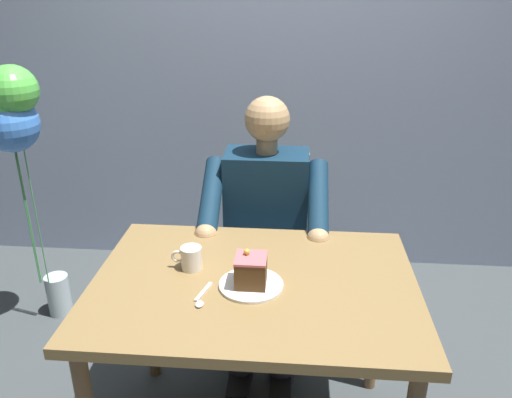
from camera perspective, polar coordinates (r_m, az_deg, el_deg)
cafe_rear_panel at (r=2.90m, az=2.47°, el=20.83°), size 6.40×0.12×3.00m
dining_table at (r=1.73m, az=-0.21°, el=-11.57°), size 1.07×0.77×0.71m
chair at (r=2.42m, az=1.28°, el=-4.66°), size 0.42×0.42×0.89m
seated_person at (r=2.21m, az=1.03°, el=-3.73°), size 0.53×0.58×1.19m
dessert_plate at (r=1.65m, az=-0.56°, el=-9.68°), size 0.21×0.21×0.01m
cake_slice at (r=1.62m, az=-0.58°, el=-8.06°), size 0.10×0.10×0.12m
coffee_cup at (r=1.74m, az=-7.39°, el=-6.58°), size 0.11×0.07×0.08m
dessert_spoon at (r=1.60m, az=-6.20°, el=-11.10°), size 0.04×0.14×0.01m
balloon_display at (r=2.51m, az=-25.58°, el=7.21°), size 0.27×0.25×1.30m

